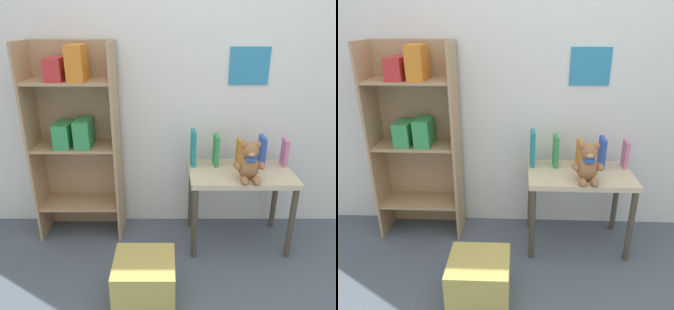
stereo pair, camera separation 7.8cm
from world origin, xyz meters
The scene contains 10 objects.
wall_back centered at (0.00, 1.43, 1.25)m, with size 4.80×0.07×2.50m.
bookshelf_side centered at (-0.92, 1.28, 0.79)m, with size 0.59×0.28×1.39m.
display_table centered at (0.21, 1.12, 0.47)m, with size 0.70×0.42×0.56m.
teddy_bear centered at (0.23, 1.00, 0.67)m, with size 0.20×0.18×0.26m.
book_standing_teal centered at (-0.11, 1.24, 0.68)m, with size 0.03×0.12×0.25m, color teal.
book_standing_green centered at (0.05, 1.24, 0.67)m, with size 0.03×0.11×0.22m, color #33934C.
book_standing_orange centered at (0.21, 1.24, 0.65)m, with size 0.02×0.11×0.19m, color orange.
book_standing_blue centered at (0.37, 1.23, 0.66)m, with size 0.03×0.13×0.21m, color #2D51B7.
book_standing_pink centered at (0.53, 1.23, 0.65)m, with size 0.02×0.10×0.19m, color #D17093.
storage_bin centered at (-0.41, 0.56, 0.14)m, with size 0.34×0.31×0.28m.
Camera 1 is at (-0.28, -0.89, 1.49)m, focal length 35.00 mm.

